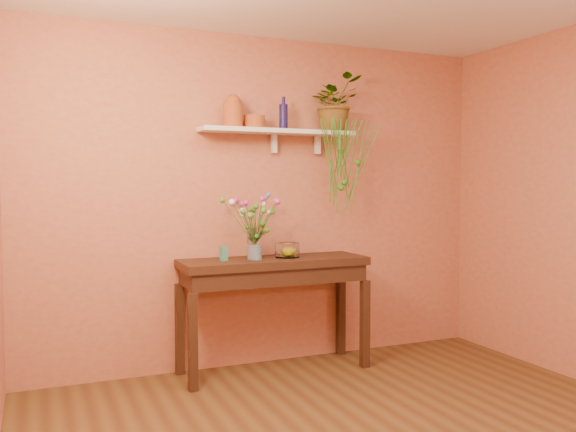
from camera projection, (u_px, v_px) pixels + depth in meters
The scene contains 13 objects.
room at pixel (404, 211), 3.13m from camera, with size 4.04×4.04×2.70m.
sideboard at pixel (274, 275), 4.74m from camera, with size 1.49×0.48×0.91m.
wall_shelf at pixel (279, 132), 4.85m from camera, with size 1.30×0.24×0.19m.
terracotta_jug at pixel (233, 112), 4.66m from camera, with size 0.18×0.18×0.26m.
terracotta_pot at pixel (254, 122), 4.76m from camera, with size 0.17×0.17×0.10m, color #B25021.
blue_bottle at pixel (283, 116), 4.83m from camera, with size 0.09×0.09×0.26m.
spider_plant at pixel (335, 103), 5.03m from camera, with size 0.43×0.37×0.47m, color #317716.
plant_fronds at pixel (345, 163), 4.92m from camera, with size 0.60×0.31×0.81m.
glass_vase at pixel (255, 246), 4.64m from camera, with size 0.12×0.12×0.25m.
bouquet at pixel (254, 212), 4.62m from camera, with size 0.43×0.53×0.40m.
glass_bowl at pixel (287, 251), 4.79m from camera, with size 0.20×0.20×0.12m.
lemon at pixel (288, 251), 4.81m from camera, with size 0.08×0.08×0.08m, color #FFF41D.
carton at pixel (224, 253), 4.57m from camera, with size 0.06×0.04×0.11m, color #2C6684.
Camera 1 is at (-1.79, -2.64, 1.49)m, focal length 37.24 mm.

